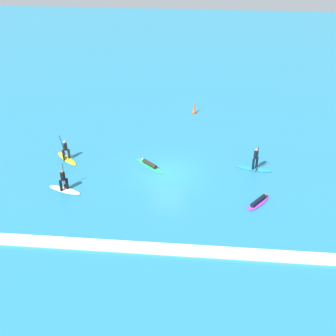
{
  "coord_description": "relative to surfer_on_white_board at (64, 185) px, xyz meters",
  "views": [
    {
      "loc": [
        2.69,
        -29.25,
        18.22
      ],
      "look_at": [
        0.0,
        0.0,
        0.5
      ],
      "focal_mm": 47.87,
      "sensor_mm": 36.0,
      "label": 1
    }
  ],
  "objects": [
    {
      "name": "wave_crest",
      "position": [
        7.28,
        -5.77,
        -0.4
      ],
      "size": [
        24.41,
        0.9,
        0.18
      ],
      "primitive_type": "cube",
      "color": "white",
      "rests_on": "ground_plane"
    },
    {
      "name": "ground_plane",
      "position": [
        7.28,
        3.0,
        -0.49
      ],
      "size": [
        120.0,
        120.0,
        0.0
      ],
      "primitive_type": "plane",
      "color": "teal",
      "rests_on": "ground"
    },
    {
      "name": "surfer_on_white_board",
      "position": [
        0.0,
        0.0,
        0.0
      ],
      "size": [
        2.69,
        1.46,
        2.06
      ],
      "rotation": [
        0.0,
        0.0,
        2.81
      ],
      "color": "white",
      "rests_on": "ground_plane"
    },
    {
      "name": "surfer_on_purple_board",
      "position": [
        13.93,
        -0.31,
        -0.34
      ],
      "size": [
        2.02,
        2.36,
        0.4
      ],
      "rotation": [
        0.0,
        0.0,
        0.92
      ],
      "color": "purple",
      "rests_on": "ground_plane"
    },
    {
      "name": "surfer_on_yellow_board",
      "position": [
        -1.15,
        4.47,
        -0.02
      ],
      "size": [
        2.39,
        2.4,
        2.36
      ],
      "rotation": [
        0.0,
        0.0,
        5.5
      ],
      "color": "yellow",
      "rests_on": "ground_plane"
    },
    {
      "name": "surfer_on_blue_board",
      "position": [
        13.99,
        4.28,
        0.03
      ],
      "size": [
        2.77,
        1.22,
        2.21
      ],
      "rotation": [
        0.0,
        0.0,
        6.07
      ],
      "color": "#1E8CD1",
      "rests_on": "ground_plane"
    },
    {
      "name": "marker_buoy",
      "position": [
        8.81,
        14.57,
        -0.33
      ],
      "size": [
        0.41,
        0.41,
        1.13
      ],
      "color": "#E55119",
      "rests_on": "ground_plane"
    },
    {
      "name": "surfer_on_green_board",
      "position": [
        5.7,
        3.97,
        -0.34
      ],
      "size": [
        2.71,
        2.54,
        0.4
      ],
      "rotation": [
        0.0,
        0.0,
        2.4
      ],
      "color": "#23B266",
      "rests_on": "ground_plane"
    }
  ]
}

